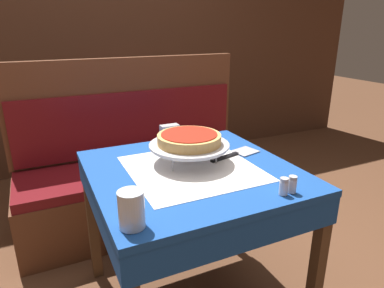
% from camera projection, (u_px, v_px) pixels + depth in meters
% --- Properties ---
extents(dining_table_front, '(0.87, 0.87, 0.74)m').
position_uv_depth(dining_table_front, '(192.00, 187.00, 1.54)').
color(dining_table_front, '#194799').
rests_on(dining_table_front, ground_plane).
extents(dining_table_rear, '(0.61, 0.61, 0.74)m').
position_uv_depth(dining_table_rear, '(138.00, 111.00, 2.96)').
color(dining_table_rear, red).
rests_on(dining_table_rear, ground_plane).
extents(booth_bench, '(1.60, 0.54, 1.13)m').
position_uv_depth(booth_bench, '(140.00, 179.00, 2.38)').
color(booth_bench, brown).
rests_on(booth_bench, ground_plane).
extents(back_wall_panel, '(6.00, 0.04, 2.40)m').
position_uv_depth(back_wall_panel, '(97.00, 40.00, 3.11)').
color(back_wall_panel, '#4C2D1E').
rests_on(back_wall_panel, ground_plane).
extents(pizza_pan_stand, '(0.36, 0.36, 0.09)m').
position_uv_depth(pizza_pan_stand, '(189.00, 146.00, 1.55)').
color(pizza_pan_stand, '#ADADB2').
rests_on(pizza_pan_stand, dining_table_front).
extents(deep_dish_pizza, '(0.29, 0.29, 0.05)m').
position_uv_depth(deep_dish_pizza, '(189.00, 139.00, 1.54)').
color(deep_dish_pizza, tan).
rests_on(deep_dish_pizza, pizza_pan_stand).
extents(pizza_server, '(0.29, 0.12, 0.01)m').
position_uv_depth(pizza_server, '(236.00, 154.00, 1.66)').
color(pizza_server, '#BCBCC1').
rests_on(pizza_server, dining_table_front).
extents(water_glass_near, '(0.08, 0.08, 0.12)m').
position_uv_depth(water_glass_near, '(131.00, 209.00, 1.05)').
color(water_glass_near, silver).
rests_on(water_glass_near, dining_table_front).
extents(salt_shaker, '(0.03, 0.03, 0.07)m').
position_uv_depth(salt_shaker, '(284.00, 186.00, 1.27)').
color(salt_shaker, silver).
rests_on(salt_shaker, dining_table_front).
extents(pepper_shaker, '(0.03, 0.03, 0.07)m').
position_uv_depth(pepper_shaker, '(292.00, 184.00, 1.28)').
color(pepper_shaker, silver).
rests_on(pepper_shaker, dining_table_front).
extents(napkin_holder, '(0.10, 0.05, 0.09)m').
position_uv_depth(napkin_holder, '(170.00, 133.00, 1.85)').
color(napkin_holder, '#B2B2B7').
rests_on(napkin_holder, dining_table_front).
extents(condiment_caddy, '(0.14, 0.14, 0.15)m').
position_uv_depth(condiment_caddy, '(144.00, 94.00, 2.88)').
color(condiment_caddy, black).
rests_on(condiment_caddy, dining_table_rear).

